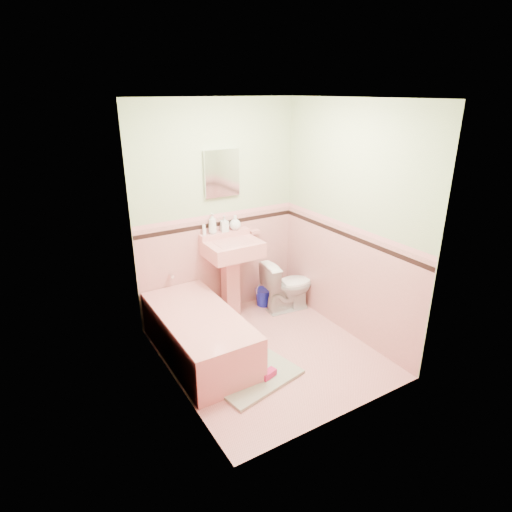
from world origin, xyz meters
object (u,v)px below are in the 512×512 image
sink (233,280)px  soap_bottle_right (235,222)px  bathtub (199,336)px  medicine_cabinet (222,173)px  bucket (264,297)px  shoe (268,374)px  toilet (288,285)px  soap_bottle_mid (224,224)px  soap_bottle_left (212,223)px

sink → soap_bottle_right: bearing=52.0°
bathtub → medicine_cabinet: medicine_cabinet is taller
sink → bucket: 0.61m
medicine_cabinet → shoe: (-0.29, -1.45, -1.64)m
sink → toilet: bearing=-15.0°
medicine_cabinet → shoe: 2.21m
sink → shoe: sink is taller
soap_bottle_mid → toilet: 1.10m
medicine_cabinet → shoe: bearing=-101.4°
medicine_cabinet → toilet: size_ratio=0.81×
bucket → toilet: bearing=-51.7°
soap_bottle_mid → toilet: size_ratio=0.29×
soap_bottle_right → toilet: soap_bottle_right is taller
toilet → shoe: bearing=143.4°
soap_bottle_mid → soap_bottle_right: bearing=0.0°
soap_bottle_mid → soap_bottle_right: (0.14, 0.00, -0.01)m
soap_bottle_mid → bucket: (0.47, -0.11, -1.02)m
bathtub → soap_bottle_mid: bearing=46.2°
soap_bottle_right → bucket: (0.33, -0.11, -1.01)m
toilet → bucket: bearing=43.8°
toilet → bathtub: bearing=110.1°
bathtub → shoe: bearing=-61.5°
medicine_cabinet → bucket: bearing=-17.0°
soap_bottle_mid → shoe: bearing=-101.7°
bathtub → toilet: (1.35, 0.35, 0.10)m
medicine_cabinet → shoe: medicine_cabinet is taller
soap_bottle_left → soap_bottle_mid: bearing=0.0°
bathtub → toilet: size_ratio=2.33×
soap_bottle_left → shoe: bearing=-95.7°
soap_bottle_left → soap_bottle_right: size_ratio=1.39×
sink → toilet: (0.67, -0.18, -0.16)m
bathtub → soap_bottle_left: (0.53, 0.71, 0.93)m
sink → shoe: 1.34m
sink → bucket: bearing=7.9°
medicine_cabinet → soap_bottle_left: size_ratio=2.18×
sink → shoe: (-0.29, -1.24, -0.42)m
sink → soap_bottle_mid: 0.67m
toilet → bucket: (-0.19, 0.24, -0.21)m
soap_bottle_mid → toilet: (0.67, -0.36, -0.80)m
bathtub → shoe: bathtub is taller
toilet → shoe: size_ratio=4.02×
sink → soap_bottle_right: 0.68m
shoe → soap_bottle_mid: bearing=62.1°
medicine_cabinet → toilet: medicine_cabinet is taller
sink → soap_bottle_right: size_ratio=5.62×
soap_bottle_mid → soap_bottle_right: 0.14m
soap_bottle_right → bucket: size_ratio=0.80×
medicine_cabinet → bucket: medicine_cabinet is taller
bathtub → soap_bottle_right: soap_bottle_right is taller
bathtub → soap_bottle_mid: size_ratio=8.04×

